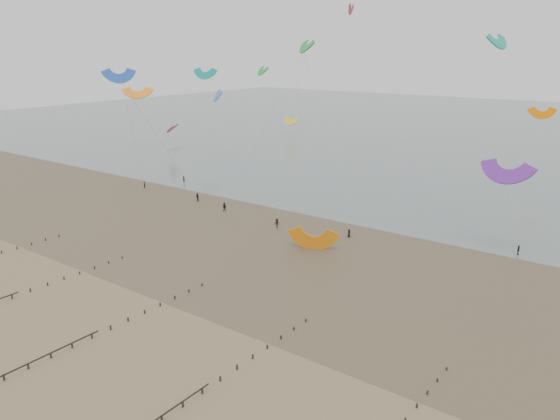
{
  "coord_description": "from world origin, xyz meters",
  "views": [
    {
      "loc": [
        55.9,
        -39.33,
        32.84
      ],
      "look_at": [
        6.14,
        28.0,
        8.0
      ],
      "focal_mm": 35.0,
      "sensor_mm": 36.0,
      "label": 1
    }
  ],
  "objects": [
    {
      "name": "kitesurfers",
      "position": [
        14.24,
        47.93,
        0.88
      ],
      "size": [
        118.36,
        21.44,
        1.88
      ],
      "color": "black",
      "rests_on": "ground"
    },
    {
      "name": "kitesurfer_lead",
      "position": [
        -47.41,
        44.87,
        0.87
      ],
      "size": [
        0.76,
        0.7,
        1.75
      ],
      "primitive_type": "imported",
      "rotation": [
        0.0,
        0.0,
        2.54
      ],
      "color": "black",
      "rests_on": "ground"
    },
    {
      "name": "ground",
      "position": [
        0.0,
        0.0,
        0.0
      ],
      "size": [
        500.0,
        500.0,
        0.0
      ],
      "primitive_type": "plane",
      "color": "brown",
      "rests_on": "ground"
    },
    {
      "name": "grounded_kite",
      "position": [
        8.45,
        34.43,
        0.0
      ],
      "size": [
        9.06,
        8.13,
        4.1
      ],
      "primitive_type": null,
      "rotation": [
        1.54,
        0.0,
        0.38
      ],
      "color": "orange",
      "rests_on": "ground"
    },
    {
      "name": "sea_and_shore",
      "position": [
        -4.08,
        34.4,
        0.01
      ],
      "size": [
        500.0,
        665.0,
        0.03
      ],
      "color": "#475654",
      "rests_on": "ground"
    },
    {
      "name": "kites_airborne",
      "position": [
        -18.31,
        91.09,
        20.37
      ],
      "size": [
        257.71,
        108.37,
        45.59
      ],
      "color": "#FF7600",
      "rests_on": "ground"
    }
  ]
}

